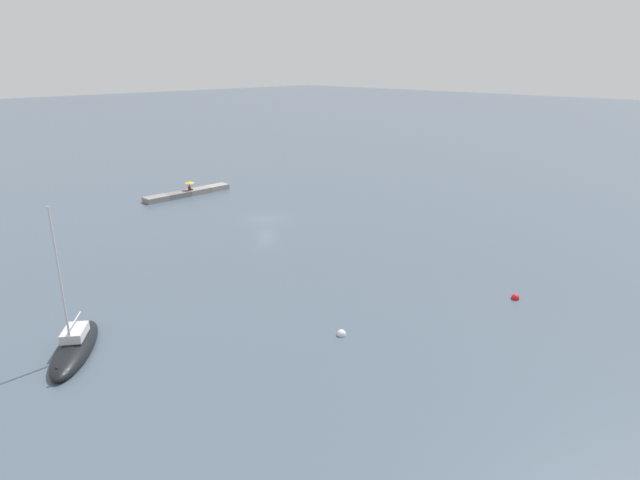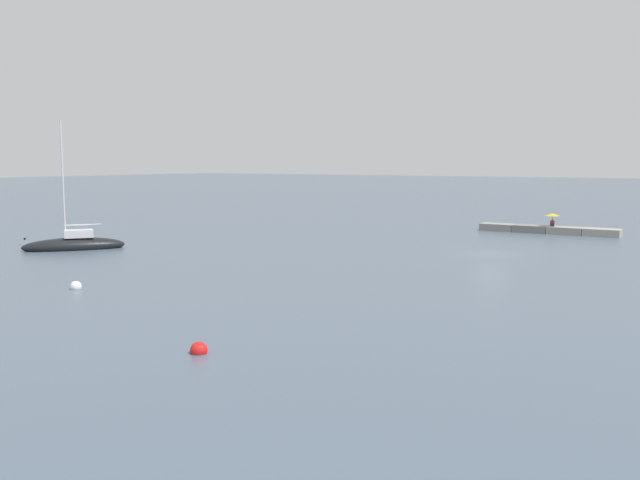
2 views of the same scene
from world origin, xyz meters
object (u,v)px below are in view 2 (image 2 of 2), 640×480
Objects in this scene: mooring_buoy_near at (76,287)px; mooring_buoy_far at (199,350)px; person_seated_maroon_left at (552,224)px; sailboat_black_near at (74,245)px; umbrella_open_yellow at (552,215)px.

mooring_buoy_far reaches higher than mooring_buoy_near.
person_seated_maroon_left reaches higher than mooring_buoy_near.
sailboat_black_near is at bearing -30.70° from mooring_buoy_far.
sailboat_black_near is at bearing 47.83° from umbrella_open_yellow.
umbrella_open_yellow is 45.00m from mooring_buoy_near.
sailboat_black_near reaches higher than mooring_buoy_far.
umbrella_open_yellow is at bearing 55.70° from person_seated_maroon_left.
sailboat_black_near reaches higher than mooring_buoy_near.
person_seated_maroon_left is at bearing -95.18° from sailboat_black_near.
mooring_buoy_far is at bearing -173.72° from sailboat_black_near.
umbrella_open_yellow is at bearing -91.07° from mooring_buoy_far.
umbrella_open_yellow is 42.79m from sailboat_black_near.
umbrella_open_yellow is 2.16× the size of mooring_buoy_far.
mooring_buoy_near is 15.19m from mooring_buoy_far.
sailboat_black_near is 16.68× the size of mooring_buoy_near.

